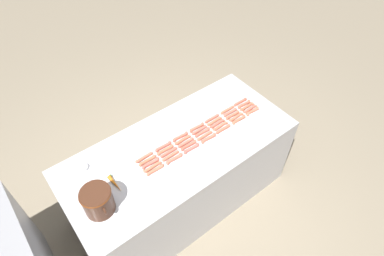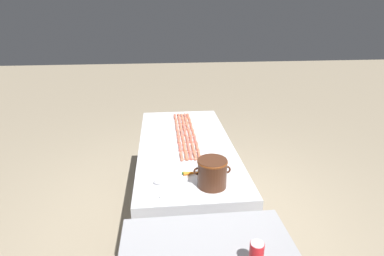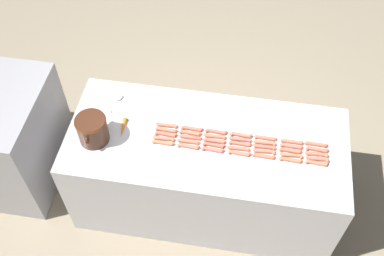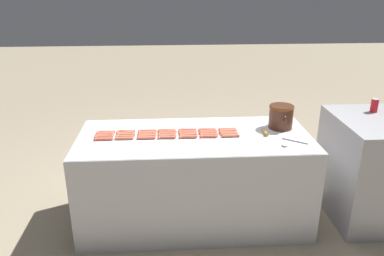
% 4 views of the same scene
% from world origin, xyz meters
% --- Properties ---
extents(ground_plane, '(20.00, 20.00, 0.00)m').
position_xyz_m(ground_plane, '(0.00, 0.00, 0.00)').
color(ground_plane, gray).
extents(griddle_counter, '(0.89, 2.01, 0.84)m').
position_xyz_m(griddle_counter, '(0.00, 0.00, 0.42)').
color(griddle_counter, '#BCBCC1').
rests_on(griddle_counter, ground_plane).
extents(hot_dog_0, '(0.04, 0.16, 0.03)m').
position_xyz_m(hot_dog_0, '(-0.09, -0.76, 0.86)').
color(hot_dog_0, '#D76F51').
rests_on(hot_dog_0, griddle_counter).
extents(hot_dog_1, '(0.03, 0.16, 0.03)m').
position_xyz_m(hot_dog_1, '(-0.10, -0.59, 0.86)').
color(hot_dog_1, '#C96C4D').
rests_on(hot_dog_1, griddle_counter).
extents(hot_dog_2, '(0.03, 0.16, 0.03)m').
position_xyz_m(hot_dog_2, '(-0.10, -0.41, 0.86)').
color(hot_dog_2, '#D6684D').
rests_on(hot_dog_2, griddle_counter).
extents(hot_dog_3, '(0.04, 0.16, 0.03)m').
position_xyz_m(hot_dog_3, '(-0.10, -0.24, 0.86)').
color(hot_dog_3, '#D66A51').
rests_on(hot_dog_3, griddle_counter).
extents(hot_dog_4, '(0.03, 0.16, 0.03)m').
position_xyz_m(hot_dog_4, '(-0.10, -0.06, 0.86)').
color(hot_dog_4, '#D46556').
rests_on(hot_dog_4, griddle_counter).
extents(hot_dog_5, '(0.03, 0.16, 0.03)m').
position_xyz_m(hot_dog_5, '(-0.10, 0.12, 0.86)').
color(hot_dog_5, '#D16B52').
rests_on(hot_dog_5, griddle_counter).
extents(hot_dog_6, '(0.03, 0.16, 0.03)m').
position_xyz_m(hot_dog_6, '(-0.09, 0.30, 0.86)').
color(hot_dog_6, '#D07253').
rests_on(hot_dog_6, griddle_counter).
extents(hot_dog_7, '(0.04, 0.16, 0.03)m').
position_xyz_m(hot_dog_7, '(-0.06, -0.77, 0.86)').
color(hot_dog_7, '#D56B55').
rests_on(hot_dog_7, griddle_counter).
extents(hot_dog_8, '(0.04, 0.16, 0.03)m').
position_xyz_m(hot_dog_8, '(-0.06, -0.59, 0.86)').
color(hot_dog_8, '#CF7253').
rests_on(hot_dog_8, griddle_counter).
extents(hot_dog_9, '(0.04, 0.16, 0.03)m').
position_xyz_m(hot_dog_9, '(-0.05, -0.41, 0.86)').
color(hot_dog_9, '#D86F52').
rests_on(hot_dog_9, griddle_counter).
extents(hot_dog_10, '(0.03, 0.16, 0.03)m').
position_xyz_m(hot_dog_10, '(-0.06, -0.23, 0.86)').
color(hot_dog_10, '#D66B4E').
rests_on(hot_dog_10, griddle_counter).
extents(hot_dog_11, '(0.04, 0.16, 0.03)m').
position_xyz_m(hot_dog_11, '(-0.06, -0.06, 0.86)').
color(hot_dog_11, '#D5634C').
rests_on(hot_dog_11, griddle_counter).
extents(hot_dog_12, '(0.03, 0.16, 0.03)m').
position_xyz_m(hot_dog_12, '(-0.05, 0.12, 0.86)').
color(hot_dog_12, '#CD6B4F').
rests_on(hot_dog_12, griddle_counter).
extents(hot_dog_13, '(0.03, 0.16, 0.03)m').
position_xyz_m(hot_dog_13, '(-0.06, 0.30, 0.86)').
color(hot_dog_13, '#CB7051').
rests_on(hot_dog_13, griddle_counter).
extents(hot_dog_14, '(0.03, 0.16, 0.03)m').
position_xyz_m(hot_dog_14, '(-0.02, -0.77, 0.86)').
color(hot_dog_14, '#D0704F').
rests_on(hot_dog_14, griddle_counter).
extents(hot_dog_15, '(0.03, 0.16, 0.03)m').
position_xyz_m(hot_dog_15, '(-0.02, -0.59, 0.86)').
color(hot_dog_15, '#D0684C').
rests_on(hot_dog_15, griddle_counter).
extents(hot_dog_16, '(0.03, 0.16, 0.03)m').
position_xyz_m(hot_dog_16, '(-0.02, -0.41, 0.86)').
color(hot_dog_16, '#D16450').
rests_on(hot_dog_16, griddle_counter).
extents(hot_dog_17, '(0.03, 0.16, 0.03)m').
position_xyz_m(hot_dog_17, '(-0.01, -0.24, 0.86)').
color(hot_dog_17, '#CF6751').
rests_on(hot_dog_17, griddle_counter).
extents(hot_dog_18, '(0.03, 0.16, 0.03)m').
position_xyz_m(hot_dog_18, '(-0.02, -0.06, 0.86)').
color(hot_dog_18, '#D16752').
rests_on(hot_dog_18, griddle_counter).
extents(hot_dog_19, '(0.03, 0.16, 0.03)m').
position_xyz_m(hot_dog_19, '(-0.02, 0.12, 0.86)').
color(hot_dog_19, '#D2634F').
rests_on(hot_dog_19, griddle_counter).
extents(hot_dog_20, '(0.04, 0.16, 0.03)m').
position_xyz_m(hot_dog_20, '(-0.02, 0.29, 0.86)').
color(hot_dog_20, '#D66553').
rests_on(hot_dog_20, griddle_counter).
extents(hot_dog_21, '(0.03, 0.16, 0.03)m').
position_xyz_m(hot_dog_21, '(0.02, -0.77, 0.86)').
color(hot_dog_21, '#D4694E').
rests_on(hot_dog_21, griddle_counter).
extents(hot_dog_22, '(0.03, 0.16, 0.03)m').
position_xyz_m(hot_dog_22, '(0.02, -0.59, 0.86)').
color(hot_dog_22, '#CB6B55').
rests_on(hot_dog_22, griddle_counter).
extents(hot_dog_23, '(0.03, 0.16, 0.03)m').
position_xyz_m(hot_dog_23, '(0.02, -0.41, 0.86)').
color(hot_dog_23, '#D47150').
rests_on(hot_dog_23, griddle_counter).
extents(hot_dog_24, '(0.03, 0.16, 0.03)m').
position_xyz_m(hot_dog_24, '(0.02, -0.23, 0.86)').
color(hot_dog_24, '#D06956').
rests_on(hot_dog_24, griddle_counter).
extents(hot_dog_25, '(0.03, 0.16, 0.03)m').
position_xyz_m(hot_dog_25, '(0.02, -0.05, 0.86)').
color(hot_dog_25, '#D76C4D').
rests_on(hot_dog_25, griddle_counter).
extents(hot_dog_26, '(0.03, 0.16, 0.03)m').
position_xyz_m(hot_dog_26, '(0.02, 0.12, 0.86)').
color(hot_dog_26, '#D36E4D').
rests_on(hot_dog_26, griddle_counter).
extents(hot_dog_27, '(0.03, 0.16, 0.03)m').
position_xyz_m(hot_dog_27, '(0.02, 0.30, 0.86)').
color(hot_dog_27, '#CD6E4D').
rests_on(hot_dog_27, griddle_counter).
extents(hot_dog_28, '(0.03, 0.16, 0.03)m').
position_xyz_m(hot_dog_28, '(0.06, -0.76, 0.86)').
color(hot_dog_28, '#D3664F').
rests_on(hot_dog_28, griddle_counter).
extents(hot_dog_29, '(0.03, 0.16, 0.03)m').
position_xyz_m(hot_dog_29, '(0.06, -0.59, 0.86)').
color(hot_dog_29, '#D37152').
rests_on(hot_dog_29, griddle_counter).
extents(hot_dog_30, '(0.03, 0.16, 0.03)m').
position_xyz_m(hot_dog_30, '(0.06, -0.41, 0.86)').
color(hot_dog_30, '#D36953').
rests_on(hot_dog_30, griddle_counter).
extents(hot_dog_31, '(0.04, 0.16, 0.03)m').
position_xyz_m(hot_dog_31, '(0.06, -0.24, 0.86)').
color(hot_dog_31, '#CA6A51').
rests_on(hot_dog_31, griddle_counter).
extents(hot_dog_32, '(0.04, 0.16, 0.03)m').
position_xyz_m(hot_dog_32, '(0.06, -0.06, 0.86)').
color(hot_dog_32, '#CF634D').
rests_on(hot_dog_32, griddle_counter).
extents(hot_dog_33, '(0.03, 0.16, 0.03)m').
position_xyz_m(hot_dog_33, '(0.06, 0.12, 0.86)').
color(hot_dog_33, '#D66451').
rests_on(hot_dog_33, griddle_counter).
extents(hot_dog_34, '(0.03, 0.16, 0.03)m').
position_xyz_m(hot_dog_34, '(0.06, 0.30, 0.86)').
color(hot_dog_34, '#CE6C52').
rests_on(hot_dog_34, griddle_counter).
extents(bean_pot, '(0.27, 0.22, 0.21)m').
position_xyz_m(bean_pot, '(-0.13, 0.78, 0.96)').
color(bean_pot, '#472616').
rests_on(bean_pot, griddle_counter).
extents(serving_spoon, '(0.19, 0.24, 0.02)m').
position_xyz_m(serving_spoon, '(0.24, 0.75, 0.85)').
color(serving_spoon, '#B7B7BC').
rests_on(serving_spoon, griddle_counter).
extents(carrot, '(0.18, 0.04, 0.03)m').
position_xyz_m(carrot, '(-0.01, 0.61, 0.86)').
color(carrot, orange).
rests_on(carrot, griddle_counter).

